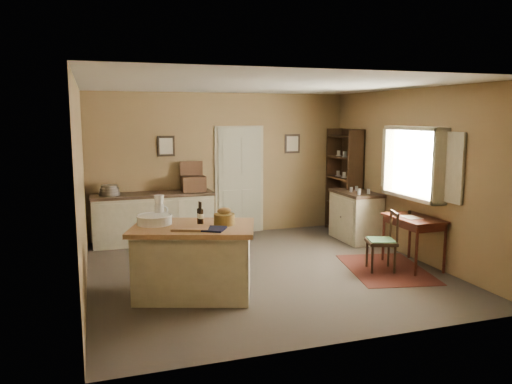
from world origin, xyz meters
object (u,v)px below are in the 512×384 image
work_island (193,258)px  sideboard (154,216)px  writing_desk (414,223)px  shelving_unit (346,181)px  right_cabinet (355,216)px  desk_chair (381,242)px

work_island → sideboard: work_island is taller
writing_desk → shelving_unit: (0.15, 2.41, 0.34)m
right_cabinet → shelving_unit: bearing=77.2°
writing_desk → work_island: bearing=-177.3°
sideboard → desk_chair: size_ratio=2.49×
right_cabinet → writing_desk: bearing=-90.0°
work_island → sideboard: bearing=111.7°
writing_desk → right_cabinet: bearing=90.0°
work_island → writing_desk: size_ratio=1.90×
work_island → shelving_unit: shelving_unit is taller
work_island → right_cabinet: (3.39, 1.89, -0.02)m
desk_chair → shelving_unit: size_ratio=0.43×
work_island → shelving_unit: 4.41m
sideboard → shelving_unit: shelving_unit is taller
right_cabinet → shelving_unit: 0.89m
work_island → shelving_unit: bearing=54.7°
sideboard → shelving_unit: (3.69, -0.30, 0.53)m
work_island → writing_desk: bearing=21.4°
right_cabinet → work_island: bearing=-150.8°
desk_chair → right_cabinet: size_ratio=0.81×
writing_desk → shelving_unit: bearing=86.4°
sideboard → right_cabinet: bearing=-15.5°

